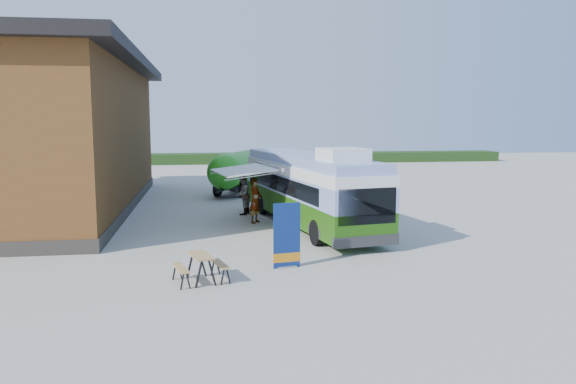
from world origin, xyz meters
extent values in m
plane|color=#BCB7AD|center=(0.00, 0.00, 0.00)|extent=(100.00, 100.00, 0.00)
cube|color=brown|center=(-10.50, 10.00, 3.50)|extent=(8.00, 20.00, 7.00)
cube|color=black|center=(-10.50, 10.00, 7.25)|extent=(9.60, 21.20, 0.50)
cube|color=#332D28|center=(-10.50, 10.00, 0.25)|extent=(8.10, 20.10, 0.50)
cube|color=#264419|center=(8.00, 38.00, 0.50)|extent=(40.00, 3.00, 1.00)
cube|color=#316C12|center=(1.35, 3.98, 0.83)|extent=(4.21, 11.35, 1.02)
cube|color=#8BA0D8|center=(1.35, 3.98, 1.76)|extent=(4.21, 11.35, 0.83)
cube|color=black|center=(0.14, 4.24, 1.76)|extent=(1.65, 9.13, 0.65)
cube|color=black|center=(2.40, 4.63, 1.76)|extent=(1.65, 9.13, 0.65)
cube|color=white|center=(1.35, 3.98, 2.38)|extent=(4.21, 11.35, 0.42)
cube|color=#8BA0D8|center=(1.35, 3.98, 2.78)|extent=(4.04, 11.14, 0.37)
cube|color=white|center=(1.96, 0.51, 3.20)|extent=(1.75, 1.90, 0.46)
cube|color=black|center=(2.31, -1.47, 1.62)|extent=(2.06, 0.42, 1.20)
cube|color=#2D2D2D|center=(2.30, -1.42, 0.46)|extent=(2.36, 0.61, 0.37)
cube|color=#2D2D2D|center=(0.40, 9.37, 0.46)|extent=(2.36, 0.61, 0.37)
cylinder|color=black|center=(0.97, 0.15, 0.46)|extent=(0.43, 0.96, 0.93)
cylinder|color=black|center=(3.01, 0.51, 0.46)|extent=(0.43, 0.96, 0.93)
cylinder|color=black|center=(-0.24, 6.99, 0.46)|extent=(0.43, 0.96, 0.93)
cylinder|color=black|center=(1.81, 7.35, 0.46)|extent=(0.43, 0.96, 0.93)
cube|color=white|center=(-1.32, 4.28, 2.48)|extent=(2.75, 3.81, 0.28)
cube|color=#A5A8AD|center=(-0.25, 4.47, 2.64)|extent=(0.80, 3.76, 0.15)
cylinder|color=#A5A8AD|center=(-1.07, 2.86, 2.38)|extent=(2.25, 0.44, 0.29)
cylinder|color=#A5A8AD|center=(-1.57, 5.70, 2.38)|extent=(2.25, 0.44, 0.29)
cube|color=navy|center=(-0.54, -2.67, 0.99)|extent=(0.83, 0.18, 1.98)
cube|color=orange|center=(-0.54, -2.67, 0.32)|extent=(0.86, 0.18, 0.28)
cube|color=#A5A8AD|center=(-0.54, -2.67, 0.03)|extent=(0.62, 0.28, 0.06)
cylinder|color=#A5A8AD|center=(-0.54, -2.65, 0.99)|extent=(0.03, 0.03, 1.98)
cube|color=#AF8152|center=(-3.09, -3.79, 0.75)|extent=(0.79, 1.29, 0.04)
cube|color=#AF8152|center=(-3.62, -3.92, 0.45)|extent=(0.55, 1.23, 0.04)
cube|color=#AF8152|center=(-2.56, -3.65, 0.45)|extent=(0.55, 1.23, 0.04)
cube|color=black|center=(-3.14, -4.31, 0.37)|extent=(0.06, 0.06, 0.74)
cube|color=black|center=(-2.79, -4.22, 0.37)|extent=(0.06, 0.06, 0.74)
cube|color=black|center=(-3.39, -3.35, 0.37)|extent=(0.06, 0.06, 0.74)
cube|color=black|center=(-3.04, -3.26, 0.37)|extent=(0.06, 0.06, 0.74)
imported|color=#999999|center=(-0.80, 4.85, 0.98)|extent=(0.76, 0.85, 1.95)
imported|color=#999999|center=(-1.21, 7.02, 0.95)|extent=(1.02, 1.13, 1.90)
cylinder|color=green|center=(-0.98, 14.42, 1.51)|extent=(3.53, 4.89, 2.01)
sphere|color=green|center=(-1.82, 12.35, 1.51)|extent=(2.01, 2.01, 2.01)
sphere|color=green|center=(-0.15, 16.49, 1.51)|extent=(2.01, 2.01, 2.01)
cube|color=black|center=(-0.98, 14.42, 0.61)|extent=(3.00, 4.85, 0.22)
cube|color=black|center=(-2.07, 11.73, 0.56)|extent=(0.63, 1.29, 0.11)
cylinder|color=black|center=(-2.21, 13.47, 0.45)|extent=(0.59, 0.93, 0.89)
cylinder|color=black|center=(-0.76, 12.88, 0.45)|extent=(0.59, 0.93, 0.89)
cylinder|color=black|center=(-1.21, 15.95, 0.45)|extent=(0.59, 0.93, 0.89)
cylinder|color=black|center=(0.24, 15.37, 0.45)|extent=(0.59, 0.93, 0.89)
camera|label=1|loc=(-2.94, -18.98, 4.46)|focal=35.00mm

